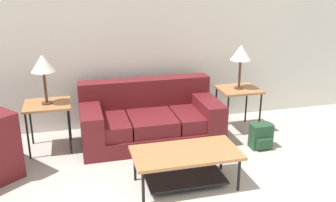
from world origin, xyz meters
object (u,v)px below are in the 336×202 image
object	(u,v)px
couch	(150,120)
backpack	(261,136)
side_table_left	(48,108)
table_lamp_right	(241,54)
coffee_table	(186,160)
table_lamp_left	(43,64)
side_table_right	(238,92)

from	to	relation	value
couch	backpack	distance (m)	1.56
side_table_left	table_lamp_right	size ratio (longest dim) A/B	1.00
side_table_left	table_lamp_right	xyz separation A→B (m)	(2.73, 0.00, 0.59)
coffee_table	table_lamp_left	xyz separation A→B (m)	(-1.50, 1.35, 0.87)
couch	coffee_table	xyz separation A→B (m)	(0.13, -1.32, 0.02)
table_lamp_right	couch	bearing A→B (deg)	-178.57
backpack	couch	bearing A→B (deg)	154.94
coffee_table	side_table_left	xyz separation A→B (m)	(-1.50, 1.35, 0.28)
couch	side_table_left	world-z (taller)	couch
side_table_left	backpack	size ratio (longest dim) A/B	1.90
side_table_left	table_lamp_right	world-z (taller)	table_lamp_right
couch	table_lamp_right	xyz separation A→B (m)	(1.37, 0.03, 0.89)
table_lamp_left	coffee_table	bearing A→B (deg)	-42.17
backpack	table_lamp_left	bearing A→B (deg)	165.98
table_lamp_left	table_lamp_right	bearing A→B (deg)	0.00
table_lamp_right	side_table_left	bearing A→B (deg)	-180.00
table_lamp_left	table_lamp_right	distance (m)	2.73
backpack	side_table_right	bearing A→B (deg)	93.47
side_table_left	table_lamp_right	distance (m)	2.80
coffee_table	couch	bearing A→B (deg)	95.58
couch	table_lamp_left	distance (m)	1.63
coffee_table	backpack	distance (m)	1.45
table_lamp_right	backpack	world-z (taller)	table_lamp_right
couch	table_lamp_left	bearing A→B (deg)	178.57
side_table_right	table_lamp_right	bearing A→B (deg)	104.04
couch	table_lamp_right	distance (m)	1.63
couch	table_lamp_left	world-z (taller)	table_lamp_left
coffee_table	side_table_left	distance (m)	2.04
table_lamp_right	backpack	size ratio (longest dim) A/B	1.90
side_table_right	table_lamp_right	distance (m)	0.59
side_table_left	table_lamp_right	bearing A→B (deg)	0.00
coffee_table	backpack	world-z (taller)	coffee_table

